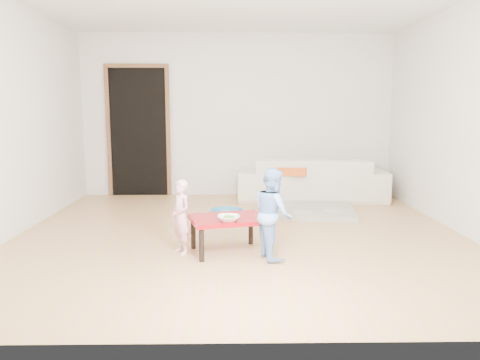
{
  "coord_description": "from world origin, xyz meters",
  "views": [
    {
      "loc": [
        -0.08,
        -5.14,
        1.4
      ],
      "look_at": [
        0.0,
        -0.2,
        0.65
      ],
      "focal_mm": 35.0,
      "sensor_mm": 36.0,
      "label": 1
    }
  ],
  "objects_px": {
    "red_table": "(228,235)",
    "child_pink": "(181,217)",
    "child_blue": "(273,213)",
    "bowl": "(229,218)",
    "sofa": "(311,178)",
    "basin": "(227,215)"
  },
  "relations": [
    {
      "from": "child_pink",
      "to": "red_table",
      "type": "bearing_deg",
      "value": 59.71
    },
    {
      "from": "child_pink",
      "to": "basin",
      "type": "xyz_separation_m",
      "value": [
        0.42,
        1.39,
        -0.3
      ]
    },
    {
      "from": "sofa",
      "to": "child_pink",
      "type": "distance_m",
      "value": 3.25
    },
    {
      "from": "red_table",
      "to": "child_pink",
      "type": "distance_m",
      "value": 0.49
    },
    {
      "from": "red_table",
      "to": "child_blue",
      "type": "relative_size",
      "value": 0.82
    },
    {
      "from": "sofa",
      "to": "red_table",
      "type": "height_order",
      "value": "sofa"
    },
    {
      "from": "child_blue",
      "to": "bowl",
      "type": "bearing_deg",
      "value": 71.74
    },
    {
      "from": "sofa",
      "to": "child_pink",
      "type": "relative_size",
      "value": 3.1
    },
    {
      "from": "basin",
      "to": "child_pink",
      "type": "bearing_deg",
      "value": -107.02
    },
    {
      "from": "bowl",
      "to": "basin",
      "type": "distance_m",
      "value": 1.55
    },
    {
      "from": "sofa",
      "to": "bowl",
      "type": "distance_m",
      "value": 3.15
    },
    {
      "from": "red_table",
      "to": "child_pink",
      "type": "height_order",
      "value": "child_pink"
    },
    {
      "from": "red_table",
      "to": "child_blue",
      "type": "bearing_deg",
      "value": -22.68
    },
    {
      "from": "bowl",
      "to": "sofa",
      "type": "bearing_deg",
      "value": 66.28
    },
    {
      "from": "red_table",
      "to": "sofa",
      "type": "bearing_deg",
      "value": 64.86
    },
    {
      "from": "red_table",
      "to": "child_blue",
      "type": "height_order",
      "value": "child_blue"
    },
    {
      "from": "child_pink",
      "to": "child_blue",
      "type": "distance_m",
      "value": 0.9
    },
    {
      "from": "bowl",
      "to": "child_blue",
      "type": "xyz_separation_m",
      "value": [
        0.42,
        -0.02,
        0.05
      ]
    },
    {
      "from": "red_table",
      "to": "bowl",
      "type": "height_order",
      "value": "bowl"
    },
    {
      "from": "basin",
      "to": "bowl",
      "type": "bearing_deg",
      "value": -88.49
    },
    {
      "from": "sofa",
      "to": "child_pink",
      "type": "height_order",
      "value": "child_pink"
    },
    {
      "from": "sofa",
      "to": "bowl",
      "type": "bearing_deg",
      "value": 70.23
    }
  ]
}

